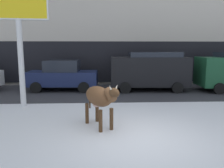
# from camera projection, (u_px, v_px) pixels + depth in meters

# --- Properties ---
(ground_plane) EXTENTS (120.00, 120.00, 0.00)m
(ground_plane) POSITION_uv_depth(u_px,v_px,m) (135.00, 137.00, 6.69)
(ground_plane) COLOR white
(road_strip) EXTENTS (60.00, 5.60, 0.01)m
(road_strip) POSITION_uv_depth(u_px,v_px,m) (118.00, 91.00, 13.65)
(road_strip) COLOR #333338
(road_strip) RESTS_ON ground
(cow_brown) EXTENTS (1.27, 1.86, 1.54)m
(cow_brown) POSITION_uv_depth(u_px,v_px,m) (100.00, 97.00, 7.42)
(cow_brown) COLOR brown
(cow_brown) RESTS_ON ground
(billboard) EXTENTS (2.53, 0.39, 5.56)m
(billboard) POSITION_uv_depth(u_px,v_px,m) (17.00, 6.00, 9.61)
(billboard) COLOR silver
(billboard) RESTS_ON ground
(car_navy_sedan) EXTENTS (4.26, 2.09, 1.84)m
(car_navy_sedan) POSITION_uv_depth(u_px,v_px,m) (63.00, 76.00, 13.93)
(car_navy_sedan) COLOR #19234C
(car_navy_sedan) RESTS_ON ground
(car_black_van) EXTENTS (4.66, 2.24, 2.32)m
(car_black_van) POSITION_uv_depth(u_px,v_px,m) (149.00, 70.00, 13.87)
(car_black_van) COLOR black
(car_black_van) RESTS_ON ground
(pedestrian_far_left) EXTENTS (0.36, 0.24, 1.73)m
(pedestrian_far_left) POSITION_uv_depth(u_px,v_px,m) (22.00, 72.00, 16.20)
(pedestrian_far_left) COLOR #282833
(pedestrian_far_left) RESTS_ON ground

